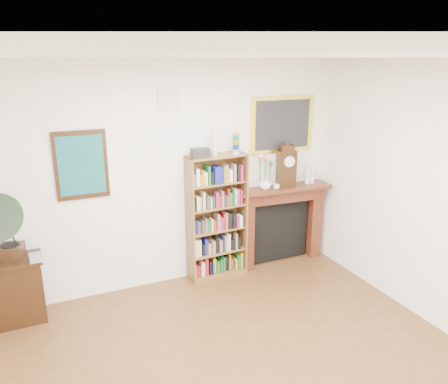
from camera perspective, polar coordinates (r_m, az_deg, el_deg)
name	(u,v)px	position (r m, az deg, el deg)	size (l,w,h in m)	color
room	(275,257)	(3.25, 6.71, -8.46)	(4.51, 5.01, 2.81)	#4D3417
teal_poster	(81,165)	(5.13, -18.15, 3.35)	(0.58, 0.04, 0.78)	black
small_picture	(169,98)	(5.23, -7.17, 12.08)	(0.26, 0.04, 0.30)	white
gilt_painting	(282,124)	(5.92, 7.62, 8.74)	(0.95, 0.04, 0.75)	yellow
bookshelf	(217,211)	(5.60, -0.93, -2.49)	(0.77, 0.30, 1.90)	brown
side_cabinet	(19,290)	(5.37, -25.22, -11.51)	(0.54, 0.40, 0.74)	black
fireplace	(281,217)	(6.17, 7.41, -3.32)	(1.35, 0.40, 1.12)	#4A1D11
gramophone	(6,223)	(4.97, -26.64, -3.67)	(0.62, 0.70, 0.79)	black
cd_stack	(36,258)	(5.06, -23.39, -7.87)	(0.12, 0.12, 0.08)	#BAB9C7
mantel_clock	(286,167)	(5.93, 8.16, 3.30)	(0.27, 0.18, 0.57)	black
flower_vase	(265,183)	(5.81, 5.37, 1.17)	(0.16, 0.16, 0.17)	white
teacup	(277,187)	(5.85, 6.89, 0.69)	(0.08, 0.08, 0.06)	white
bottle_left	(308,175)	(6.15, 10.87, 2.18)	(0.07, 0.07, 0.24)	silver
bottle_right	(312,176)	(6.19, 11.48, 2.04)	(0.06, 0.06, 0.20)	silver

